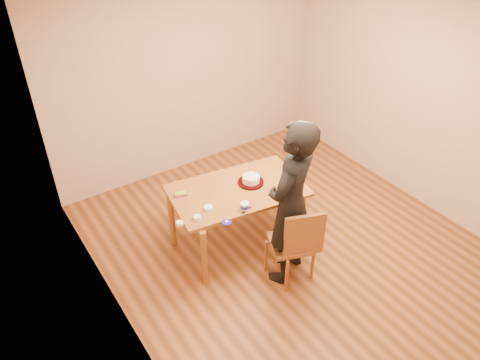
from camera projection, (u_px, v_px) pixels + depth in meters
room_shell at (276, 134)px, 4.98m from camera, size 4.00×4.50×2.70m
dining_table at (237, 190)px, 5.20m from camera, size 1.59×1.09×0.04m
dining_chair at (291, 243)px, 4.90m from camera, size 0.54×0.54×0.04m
cake_plate at (251, 182)px, 5.27m from camera, size 0.30×0.30×0.02m
cake at (251, 179)px, 5.25m from camera, size 0.20×0.20×0.06m
frosting_dome at (251, 176)px, 5.23m from camera, size 0.19×0.19×0.03m
frosting_tub at (245, 206)px, 4.87m from camera, size 0.09×0.09×0.08m
frosting_lid at (227, 222)px, 4.71m from camera, size 0.09×0.09×0.01m
frosting_dollop at (227, 221)px, 4.71m from camera, size 0.04×0.04×0.02m
ramekin_green at (197, 217)px, 4.75m from camera, size 0.08×0.08×0.04m
ramekin_yellow at (208, 208)px, 4.87m from camera, size 0.09×0.09×0.04m
ramekin_multi at (180, 224)px, 4.68m from camera, size 0.07×0.07×0.04m
candy_box_pink at (181, 195)px, 5.08m from camera, size 0.14×0.09×0.02m
candy_box_green at (180, 193)px, 5.07m from camera, size 0.13×0.10×0.02m
spatula at (247, 210)px, 4.87m from camera, size 0.15×0.05×0.01m
person at (291, 205)px, 4.66m from camera, size 0.80×0.69×1.86m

